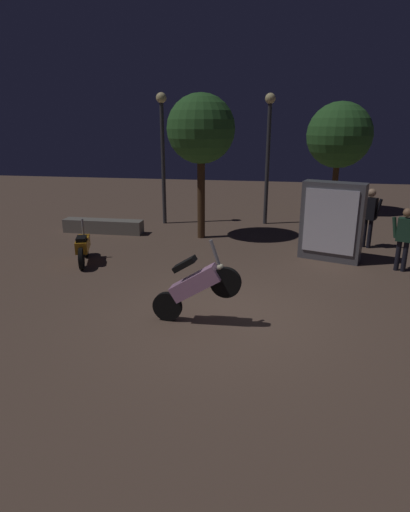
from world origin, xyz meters
TOP-DOWN VIEW (x-y plane):
  - ground_plane at (0.00, 0.00)m, footprint 40.00×40.00m
  - motorcycle_pink_foreground at (-0.55, -0.38)m, footprint 1.66×0.36m
  - motorcycle_orange_parked_left at (-4.16, 2.61)m, footprint 0.65×1.60m
  - person_rider_beside at (3.97, 3.36)m, footprint 0.65×0.36m
  - person_bystander_far at (3.52, 5.40)m, footprint 0.61×0.43m
  - streetlamp_near at (0.44, 8.04)m, footprint 0.36×0.36m
  - streetlamp_far at (-3.24, 7.48)m, footprint 0.36×0.36m
  - tree_center_bg at (-1.54, 5.69)m, footprint 2.08×2.08m
  - tree_right_bg at (3.15, 10.67)m, footprint 2.57×2.57m
  - kiosk_billboard at (2.30, 4.01)m, footprint 1.68×0.99m
  - planter_wall_low at (-4.92, 5.73)m, footprint 2.71×0.50m

SIDE VIEW (x-z plane):
  - ground_plane at x=0.00m, z-range 0.00..0.00m
  - planter_wall_low at x=-4.92m, z-range 0.00..0.45m
  - motorcycle_orange_parked_left at x=-4.16m, z-range -0.12..0.99m
  - motorcycle_pink_foreground at x=-0.55m, z-range -0.07..1.56m
  - person_rider_beside at x=3.97m, z-range 0.15..1.74m
  - kiosk_billboard at x=2.30m, z-range 0.00..2.10m
  - person_bystander_far at x=3.52m, z-range 0.18..1.94m
  - streetlamp_near at x=0.44m, z-range 0.65..5.19m
  - streetlamp_far at x=-3.24m, z-range 0.65..5.22m
  - tree_right_bg at x=3.15m, z-range 0.89..5.28m
  - tree_center_bg at x=-1.54m, z-range 1.14..5.57m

